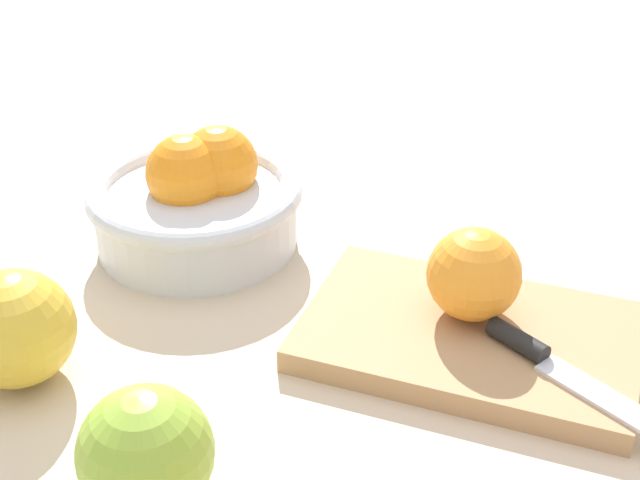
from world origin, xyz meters
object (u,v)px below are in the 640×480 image
orange_on_board (474,274)px  apple_front_left (15,328)px  apple_front_center (146,453)px  knife (557,366)px  bowl (198,201)px  cutting_board (469,337)px

orange_on_board → apple_front_left: bearing=-139.2°
apple_front_center → knife: bearing=52.7°
orange_on_board → apple_front_center: bearing=-109.8°
apple_front_left → apple_front_center: 0.15m
knife → apple_front_left: bearing=-150.9°
bowl → knife: 0.33m
orange_on_board → apple_front_left: orange_on_board is taller
apple_front_left → cutting_board: bearing=37.9°
cutting_board → orange_on_board: (-0.01, 0.01, 0.04)m
bowl → cutting_board: bowl is taller
bowl → cutting_board: (0.25, -0.02, -0.03)m
apple_front_center → apple_front_left: bearing=165.0°
knife → apple_front_left: apple_front_left is taller
bowl → apple_front_left: bowl is taller
apple_front_left → apple_front_center: (0.15, -0.04, -0.00)m
bowl → orange_on_board: bowl is taller
orange_on_board → apple_front_center: size_ratio=0.87×
knife → apple_front_center: (-0.16, -0.21, 0.02)m
orange_on_board → cutting_board: bearing=-66.1°
orange_on_board → apple_front_center: orange_on_board is taller
orange_on_board → bowl: bearing=180.0°
cutting_board → apple_front_center: bearing=-112.4°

